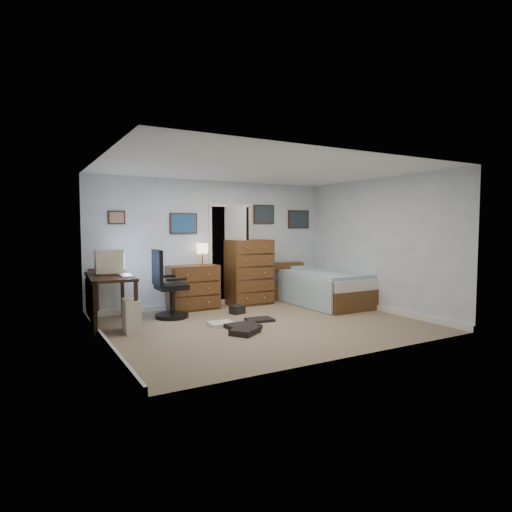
{
  "coord_description": "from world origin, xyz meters",
  "views": [
    {
      "loc": [
        -3.5,
        -5.89,
        1.6
      ],
      "look_at": [
        0.01,
        0.3,
        1.1
      ],
      "focal_mm": 30.0,
      "sensor_mm": 36.0,
      "label": 1
    }
  ],
  "objects_px": {
    "computer_desk": "(103,287)",
    "tall_dresser": "(249,272)",
    "low_dresser": "(193,287)",
    "bed": "(320,287)",
    "office_chair": "(168,292)"
  },
  "relations": [
    {
      "from": "computer_desk",
      "to": "low_dresser",
      "type": "relative_size",
      "value": 1.54
    },
    {
      "from": "low_dresser",
      "to": "bed",
      "type": "relative_size",
      "value": 0.43
    },
    {
      "from": "tall_dresser",
      "to": "bed",
      "type": "distance_m",
      "value": 1.51
    },
    {
      "from": "office_chair",
      "to": "low_dresser",
      "type": "bearing_deg",
      "value": 37.44
    },
    {
      "from": "low_dresser",
      "to": "bed",
      "type": "xyz_separation_m",
      "value": [
        2.53,
        -0.69,
        -0.08
      ]
    },
    {
      "from": "computer_desk",
      "to": "low_dresser",
      "type": "height_order",
      "value": "low_dresser"
    },
    {
      "from": "computer_desk",
      "to": "tall_dresser",
      "type": "height_order",
      "value": "tall_dresser"
    },
    {
      "from": "tall_dresser",
      "to": "bed",
      "type": "height_order",
      "value": "tall_dresser"
    },
    {
      "from": "office_chair",
      "to": "bed",
      "type": "xyz_separation_m",
      "value": [
        3.2,
        -0.17,
        -0.12
      ]
    },
    {
      "from": "low_dresser",
      "to": "bed",
      "type": "height_order",
      "value": "low_dresser"
    },
    {
      "from": "computer_desk",
      "to": "low_dresser",
      "type": "bearing_deg",
      "value": 23.95
    },
    {
      "from": "bed",
      "to": "office_chair",
      "type": "bearing_deg",
      "value": 176.86
    },
    {
      "from": "computer_desk",
      "to": "bed",
      "type": "bearing_deg",
      "value": 3.14
    },
    {
      "from": "computer_desk",
      "to": "tall_dresser",
      "type": "bearing_deg",
      "value": 15.56
    },
    {
      "from": "computer_desk",
      "to": "tall_dresser",
      "type": "relative_size",
      "value": 1.11
    }
  ]
}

